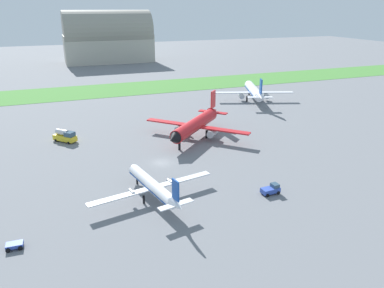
{
  "coord_description": "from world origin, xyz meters",
  "views": [
    {
      "loc": [
        -21.1,
        -76.17,
        34.07
      ],
      "look_at": [
        8.23,
        1.57,
        3.0
      ],
      "focal_mm": 34.59,
      "sensor_mm": 36.0,
      "label": 1
    }
  ],
  "objects_px": {
    "airplane_midfield_jet": "(196,124)",
    "fuel_truck_near_gate": "(65,136)",
    "airplane_parked_jet_far": "(254,91)",
    "airplane_foreground_turboprop": "(153,186)",
    "pushback_tug_midfield": "(271,189)",
    "baggage_cart_by_runway": "(15,245)"
  },
  "relations": [
    {
      "from": "baggage_cart_by_runway",
      "to": "airplane_midfield_jet",
      "type": "bearing_deg",
      "value": 42.29
    },
    {
      "from": "airplane_midfield_jet",
      "to": "fuel_truck_near_gate",
      "type": "xyz_separation_m",
      "value": [
        -33.82,
        9.53,
        -2.28
      ]
    },
    {
      "from": "airplane_parked_jet_far",
      "to": "airplane_midfield_jet",
      "type": "bearing_deg",
      "value": 150.67
    },
    {
      "from": "fuel_truck_near_gate",
      "to": "airplane_foreground_turboprop",
      "type": "bearing_deg",
      "value": -24.0
    },
    {
      "from": "airplane_parked_jet_far",
      "to": "fuel_truck_near_gate",
      "type": "relative_size",
      "value": 4.53
    },
    {
      "from": "baggage_cart_by_runway",
      "to": "fuel_truck_near_gate",
      "type": "bearing_deg",
      "value": 80.38
    },
    {
      "from": "airplane_midfield_jet",
      "to": "pushback_tug_midfield",
      "type": "relative_size",
      "value": 6.53
    },
    {
      "from": "airplane_parked_jet_far",
      "to": "fuel_truck_near_gate",
      "type": "bearing_deg",
      "value": 126.86
    },
    {
      "from": "airplane_parked_jet_far",
      "to": "fuel_truck_near_gate",
      "type": "xyz_separation_m",
      "value": [
        -69.69,
        -22.07,
        -2.22
      ]
    },
    {
      "from": "airplane_midfield_jet",
      "to": "baggage_cart_by_runway",
      "type": "height_order",
      "value": "airplane_midfield_jet"
    },
    {
      "from": "airplane_foreground_turboprop",
      "to": "pushback_tug_midfield",
      "type": "distance_m",
      "value": 22.75
    },
    {
      "from": "pushback_tug_midfield",
      "to": "airplane_foreground_turboprop",
      "type": "bearing_deg",
      "value": 160.77
    },
    {
      "from": "airplane_foreground_turboprop",
      "to": "fuel_truck_near_gate",
      "type": "height_order",
      "value": "airplane_foreground_turboprop"
    },
    {
      "from": "pushback_tug_midfield",
      "to": "baggage_cart_by_runway",
      "type": "relative_size",
      "value": 1.51
    },
    {
      "from": "airplane_foreground_turboprop",
      "to": "fuel_truck_near_gate",
      "type": "relative_size",
      "value": 3.89
    },
    {
      "from": "pushback_tug_midfield",
      "to": "baggage_cart_by_runway",
      "type": "xyz_separation_m",
      "value": [
        -45.22,
        -1.41,
        -0.34
      ]
    },
    {
      "from": "airplane_parked_jet_far",
      "to": "pushback_tug_midfield",
      "type": "bearing_deg",
      "value": 172.31
    },
    {
      "from": "airplane_foreground_turboprop",
      "to": "airplane_parked_jet_far",
      "type": "distance_m",
      "value": 82.62
    },
    {
      "from": "airplane_midfield_jet",
      "to": "fuel_truck_near_gate",
      "type": "distance_m",
      "value": 35.21
    },
    {
      "from": "fuel_truck_near_gate",
      "to": "baggage_cart_by_runway",
      "type": "relative_size",
      "value": 2.59
    },
    {
      "from": "airplane_parked_jet_far",
      "to": "pushback_tug_midfield",
      "type": "distance_m",
      "value": 75.09
    },
    {
      "from": "airplane_foreground_turboprop",
      "to": "fuel_truck_near_gate",
      "type": "bearing_deg",
      "value": 8.07
    }
  ]
}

